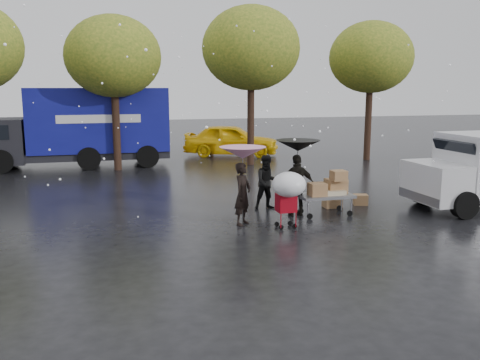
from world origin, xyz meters
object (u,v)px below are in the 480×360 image
object	(u,v)px
person_pink	(243,194)
yellow_taxi	(231,140)
vendor_cart	(329,189)
shopping_cart	(289,188)
blue_truck	(80,127)
person_black	(297,185)

from	to	relation	value
person_pink	yellow_taxi	bearing A→B (deg)	29.45
yellow_taxi	vendor_cart	bearing A→B (deg)	-162.22
person_pink	shopping_cart	world-z (taller)	person_pink
blue_truck	yellow_taxi	distance (m)	7.68
person_pink	vendor_cart	xyz separation A→B (m)	(2.58, 0.35, -0.08)
vendor_cart	blue_truck	world-z (taller)	blue_truck
person_black	yellow_taxi	world-z (taller)	person_black
person_pink	vendor_cart	world-z (taller)	person_pink
yellow_taxi	person_black	bearing A→B (deg)	-166.16
person_black	shopping_cart	size ratio (longest dim) A/B	1.17
yellow_taxi	blue_truck	bearing A→B (deg)	123.34
shopping_cart	yellow_taxi	distance (m)	14.15
person_black	blue_truck	distance (m)	12.57
person_pink	shopping_cart	size ratio (longest dim) A/B	1.11
person_black	yellow_taxi	bearing A→B (deg)	-94.98
vendor_cart	shopping_cart	distance (m)	1.96
vendor_cart	yellow_taxi	xyz separation A→B (m)	(0.54, 12.90, 0.10)
blue_truck	person_pink	bearing A→B (deg)	-69.46
person_pink	shopping_cart	xyz separation A→B (m)	(0.97, -0.74, 0.25)
person_pink	person_black	size ratio (longest dim) A/B	0.95
vendor_cart	person_black	bearing A→B (deg)	169.39
person_pink	person_black	xyz separation A→B (m)	(1.70, 0.51, 0.04)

